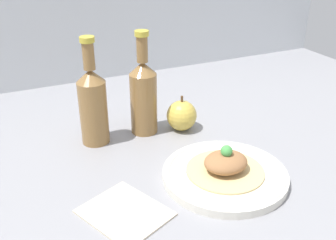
{
  "coord_description": "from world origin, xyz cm",
  "views": [
    {
      "loc": [
        -31.05,
        -71.99,
        46.88
      ],
      "look_at": [
        0.99,
        -2.75,
        8.96
      ],
      "focal_mm": 42.0,
      "sensor_mm": 36.0,
      "label": 1
    }
  ],
  "objects_px": {
    "plated_food": "(226,164)",
    "cider_bottle_right": "(143,95)",
    "cider_bottle_left": "(93,103)",
    "plate": "(225,174)",
    "apple": "(182,115)"
  },
  "relations": [
    {
      "from": "plate",
      "to": "cider_bottle_right",
      "type": "bearing_deg",
      "value": 105.28
    },
    {
      "from": "cider_bottle_left",
      "to": "plate",
      "type": "bearing_deg",
      "value": -53.18
    },
    {
      "from": "plate",
      "to": "apple",
      "type": "bearing_deg",
      "value": 85.64
    },
    {
      "from": "plate",
      "to": "cider_bottle_right",
      "type": "relative_size",
      "value": 1.0
    },
    {
      "from": "plate",
      "to": "cider_bottle_left",
      "type": "relative_size",
      "value": 1.0
    },
    {
      "from": "plate",
      "to": "cider_bottle_left",
      "type": "bearing_deg",
      "value": 126.82
    },
    {
      "from": "plated_food",
      "to": "cider_bottle_right",
      "type": "relative_size",
      "value": 0.62
    },
    {
      "from": "plated_food",
      "to": "cider_bottle_left",
      "type": "height_order",
      "value": "cider_bottle_left"
    },
    {
      "from": "plate",
      "to": "apple",
      "type": "distance_m",
      "value": 0.24
    },
    {
      "from": "plated_food",
      "to": "cider_bottle_right",
      "type": "height_order",
      "value": "cider_bottle_right"
    },
    {
      "from": "plated_food",
      "to": "cider_bottle_left",
      "type": "xyz_separation_m",
      "value": [
        -0.2,
        0.26,
        0.06
      ]
    },
    {
      "from": "plated_food",
      "to": "apple",
      "type": "distance_m",
      "value": 0.23
    },
    {
      "from": "plated_food",
      "to": "apple",
      "type": "relative_size",
      "value": 1.74
    },
    {
      "from": "plated_food",
      "to": "cider_bottle_left",
      "type": "distance_m",
      "value": 0.34
    },
    {
      "from": "plated_food",
      "to": "plate",
      "type": "bearing_deg",
      "value": 0.0
    }
  ]
}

